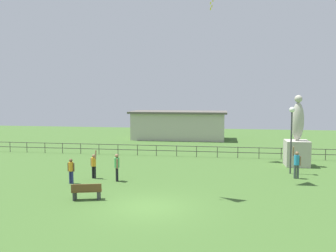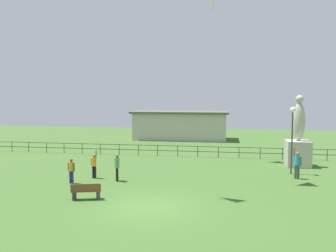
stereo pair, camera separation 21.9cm
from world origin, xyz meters
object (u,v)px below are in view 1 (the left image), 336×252
object	(u,v)px
person_1	(297,163)
statue_monument	(297,144)
person_2	(117,166)
park_bench	(87,191)
person_0	(71,169)
person_3	(94,164)
lamppost	(292,125)

from	to	relation	value
person_1	statue_monument	bearing A→B (deg)	78.68
person_2	person_1	bearing A→B (deg)	12.47
statue_monument	park_bench	xyz separation A→B (m)	(-12.29, -10.69, -1.20)
person_0	person_3	xyz separation A→B (m)	(0.86, 1.49, 0.04)
park_bench	person_1	xyz separation A→B (m)	(11.44, 6.46, 0.56)
person_2	person_3	size ratio (longest dim) A/B	0.93
park_bench	statue_monument	bearing A→B (deg)	41.03
park_bench	person_2	bearing A→B (deg)	84.95
person_0	lamppost	bearing A→B (deg)	19.71
lamppost	person_3	world-z (taller)	lamppost
lamppost	statue_monument	bearing A→B (deg)	71.32
lamppost	person_1	world-z (taller)	lamppost
lamppost	person_2	distance (m)	11.85
statue_monument	park_bench	distance (m)	16.33
statue_monument	park_bench	world-z (taller)	statue_monument
person_2	park_bench	bearing A→B (deg)	-95.05
park_bench	person_3	xyz separation A→B (m)	(-1.32, 4.50, 0.45)
park_bench	person_0	xyz separation A→B (m)	(-2.18, 3.01, 0.41)
person_1	person_2	size ratio (longest dim) A/B	1.20
lamppost	person_1	distance (m)	2.65
person_1	person_3	size ratio (longest dim) A/B	1.12
park_bench	person_3	distance (m)	4.71
person_2	person_3	world-z (taller)	person_3
statue_monument	person_1	xyz separation A→B (m)	(-0.85, -4.23, -0.64)
lamppost	person_3	distance (m)	13.29
lamppost	person_3	size ratio (longest dim) A/B	2.48
lamppost	person_0	world-z (taller)	lamppost
statue_monument	person_0	size ratio (longest dim) A/B	3.51
park_bench	person_1	bearing A→B (deg)	29.46
statue_monument	person_3	xyz separation A→B (m)	(-13.61, -6.19, -0.75)
lamppost	park_bench	bearing A→B (deg)	-145.28
person_3	statue_monument	bearing A→B (deg)	24.47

